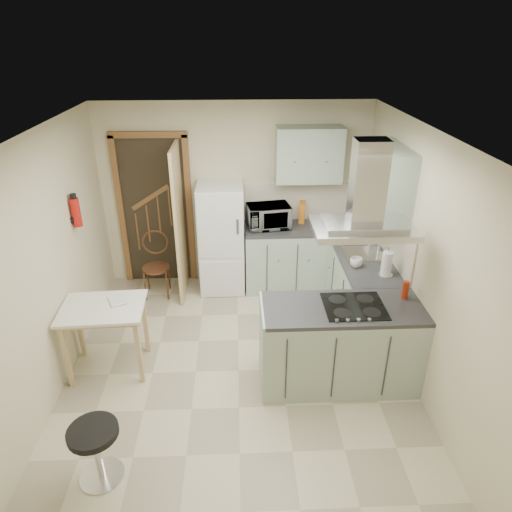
{
  "coord_description": "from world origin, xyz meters",
  "views": [
    {
      "loc": [
        0.02,
        -3.83,
        3.3
      ],
      "look_at": [
        0.21,
        0.45,
        1.15
      ],
      "focal_mm": 32.0,
      "sensor_mm": 36.0,
      "label": 1
    }
  ],
  "objects_px": {
    "fridge": "(222,238)",
    "drop_leaf_table": "(108,338)",
    "stool": "(97,453)",
    "peninsula": "(340,345)",
    "extractor_hood": "(363,228)",
    "microwave": "(268,216)",
    "bentwood_chair": "(156,268)"
  },
  "relations": [
    {
      "from": "fridge",
      "to": "drop_leaf_table",
      "type": "bearing_deg",
      "value": -124.6
    },
    {
      "from": "drop_leaf_table",
      "to": "stool",
      "type": "height_order",
      "value": "drop_leaf_table"
    },
    {
      "from": "peninsula",
      "to": "extractor_hood",
      "type": "bearing_deg",
      "value": 0.0
    },
    {
      "from": "fridge",
      "to": "peninsula",
      "type": "distance_m",
      "value": 2.35
    },
    {
      "from": "stool",
      "to": "microwave",
      "type": "bearing_deg",
      "value": 62.85
    },
    {
      "from": "stool",
      "to": "peninsula",
      "type": "bearing_deg",
      "value": 26.19
    },
    {
      "from": "extractor_hood",
      "to": "drop_leaf_table",
      "type": "relative_size",
      "value": 1.08
    },
    {
      "from": "peninsula",
      "to": "extractor_hood",
      "type": "relative_size",
      "value": 1.72
    },
    {
      "from": "extractor_hood",
      "to": "bentwood_chair",
      "type": "height_order",
      "value": "extractor_hood"
    },
    {
      "from": "extractor_hood",
      "to": "drop_leaf_table",
      "type": "xyz_separation_m",
      "value": [
        -2.49,
        0.29,
        -1.33
      ]
    },
    {
      "from": "drop_leaf_table",
      "to": "extractor_hood",
      "type": "bearing_deg",
      "value": -9.4
    },
    {
      "from": "extractor_hood",
      "to": "drop_leaf_table",
      "type": "bearing_deg",
      "value": 173.31
    },
    {
      "from": "peninsula",
      "to": "bentwood_chair",
      "type": "distance_m",
      "value": 2.78
    },
    {
      "from": "peninsula",
      "to": "drop_leaf_table",
      "type": "relative_size",
      "value": 1.87
    },
    {
      "from": "bentwood_chair",
      "to": "stool",
      "type": "distance_m",
      "value": 2.87
    },
    {
      "from": "bentwood_chair",
      "to": "extractor_hood",
      "type": "bearing_deg",
      "value": -41.21
    },
    {
      "from": "microwave",
      "to": "extractor_hood",
      "type": "bearing_deg",
      "value": -79.69
    },
    {
      "from": "fridge",
      "to": "bentwood_chair",
      "type": "distance_m",
      "value": 0.97
    },
    {
      "from": "fridge",
      "to": "microwave",
      "type": "relative_size",
      "value": 2.7
    },
    {
      "from": "fridge",
      "to": "stool",
      "type": "xyz_separation_m",
      "value": [
        -0.93,
        -3.04,
        -0.48
      ]
    },
    {
      "from": "peninsula",
      "to": "fridge",
      "type": "bearing_deg",
      "value": 121.74
    },
    {
      "from": "peninsula",
      "to": "extractor_hood",
      "type": "height_order",
      "value": "extractor_hood"
    },
    {
      "from": "bentwood_chair",
      "to": "peninsula",
      "type": "bearing_deg",
      "value": -42.52
    },
    {
      "from": "extractor_hood",
      "to": "bentwood_chair",
      "type": "relative_size",
      "value": 1.1
    },
    {
      "from": "extractor_hood",
      "to": "microwave",
      "type": "relative_size",
      "value": 1.62
    },
    {
      "from": "bentwood_chair",
      "to": "microwave",
      "type": "bearing_deg",
      "value": 4.94
    },
    {
      "from": "bentwood_chair",
      "to": "fridge",
      "type": "bearing_deg",
      "value": 9.13
    },
    {
      "from": "fridge",
      "to": "drop_leaf_table",
      "type": "relative_size",
      "value": 1.8
    },
    {
      "from": "drop_leaf_table",
      "to": "stool",
      "type": "xyz_separation_m",
      "value": [
        0.23,
        -1.35,
        -0.12
      ]
    },
    {
      "from": "peninsula",
      "to": "bentwood_chair",
      "type": "height_order",
      "value": "peninsula"
    },
    {
      "from": "microwave",
      "to": "fridge",
      "type": "bearing_deg",
      "value": 172.09
    },
    {
      "from": "drop_leaf_table",
      "to": "stool",
      "type": "relative_size",
      "value": 1.56
    }
  ]
}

